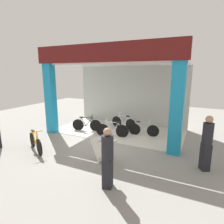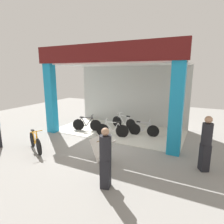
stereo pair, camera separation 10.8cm
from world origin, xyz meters
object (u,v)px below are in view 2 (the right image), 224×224
Objects in this scene: bicycle_inside_1 at (112,130)px; pedestrian_2 at (106,158)px; bicycle_inside_2 at (87,124)px; pedestrian_0 at (206,143)px; bicycle_inside_3 at (144,130)px; sandwich_board_sign at (103,149)px; bicycle_parked_0 at (35,142)px; bicycle_inside_0 at (124,123)px.

bicycle_inside_1 is 0.92× the size of pedestrian_2.
bicycle_inside_2 is 0.89× the size of pedestrian_2.
pedestrian_2 is at bearing -137.61° from pedestrian_0.
bicycle_inside_3 is 3.05m from sandwich_board_sign.
bicycle_parked_0 is at bearing -125.31° from bicycle_inside_1.
bicycle_inside_2 is at bearing 170.99° from bicycle_inside_1.
bicycle_inside_1 is at bearing 159.30° from pedestrian_0.
bicycle_inside_1 is at bearing -9.01° from bicycle_inside_2.
bicycle_inside_0 is at bearing 153.19° from bicycle_inside_3.
sandwich_board_sign is 1.62m from pedestrian_2.
bicycle_inside_2 is 0.84× the size of pedestrian_0.
pedestrian_0 is at bearing 42.39° from pedestrian_2.
pedestrian_2 is at bearing -50.23° from bicycle_inside_2.
pedestrian_0 reaches higher than bicycle_inside_2.
bicycle_inside_2 is at bearing 133.35° from sandwich_board_sign.
sandwich_board_sign is at bearing -99.53° from bicycle_inside_3.
bicycle_parked_0 is at bearing 166.78° from pedestrian_2.
bicycle_inside_3 is 4.37m from pedestrian_2.
sandwich_board_sign is 0.49× the size of pedestrian_0.
bicycle_inside_2 is 1.02× the size of bicycle_inside_3.
bicycle_inside_0 is 1.05× the size of bicycle_inside_3.
pedestrian_0 reaches higher than bicycle_parked_0.
bicycle_inside_1 is 1.05× the size of bicycle_inside_3.
bicycle_inside_0 is 5.26m from pedestrian_2.
bicycle_inside_2 reaches higher than sandwich_board_sign.
pedestrian_0 is 1.06× the size of pedestrian_2.
pedestrian_0 is at bearing -20.70° from bicycle_inside_1.
bicycle_parked_0 is 1.69× the size of sandwich_board_sign.
pedestrian_2 reaches higher than sandwich_board_sign.
bicycle_inside_0 is 1.95m from bicycle_inside_2.
sandwich_board_sign is at bearing -166.15° from pedestrian_0.
bicycle_inside_2 reaches higher than bicycle_inside_3.
bicycle_inside_3 is 1.00× the size of bicycle_parked_0.
bicycle_inside_0 reaches higher than bicycle_inside_3.
bicycle_inside_0 is at bearing 107.90° from pedestrian_2.
bicycle_parked_0 is 0.87× the size of pedestrian_2.
bicycle_inside_2 is 3.42m from sandwich_board_sign.
sandwich_board_sign is at bearing -46.65° from bicycle_inside_2.
bicycle_inside_1 is at bearing 54.69° from bicycle_parked_0.
pedestrian_0 is at bearing 12.31° from bicycle_parked_0.
bicycle_inside_0 is 1.05× the size of bicycle_parked_0.
bicycle_inside_3 is at bearing 47.62° from bicycle_parked_0.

